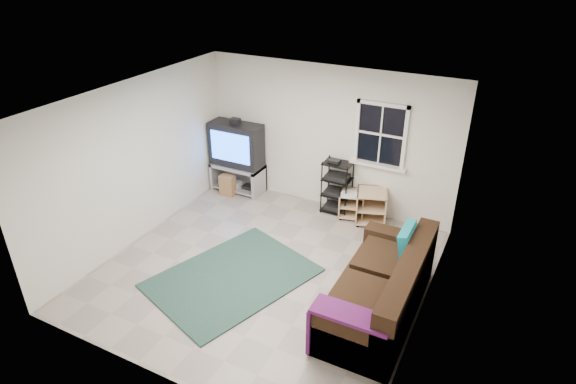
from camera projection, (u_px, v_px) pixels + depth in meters
The scene contains 8 objects.
room at pixel (380, 139), 7.99m from camera, with size 4.60×4.62×4.60m.
tv_unit at pixel (237, 152), 9.19m from camera, with size 1.01×0.51×1.49m.
av_rack at pixel (337, 190), 8.60m from camera, with size 0.50×0.37×1.01m.
side_table_left at pixel (371, 205), 8.37m from camera, with size 0.63×0.63×0.60m.
side_table_right at pixel (352, 202), 8.55m from camera, with size 0.53×0.53×0.50m.
sofa at pixel (381, 291), 6.24m from camera, with size 1.00×2.25×1.03m.
shag_rug at pixel (232, 277), 7.06m from camera, with size 1.64×2.25×0.03m, color black.
paper_bag at pixel (228, 185), 9.29m from camera, with size 0.28×0.18×0.40m, color #8F6240.
Camera 1 is at (2.98, -5.10, 4.40)m, focal length 30.00 mm.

